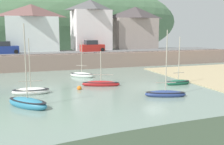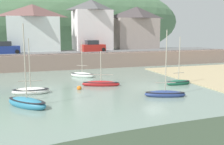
# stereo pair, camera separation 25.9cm
# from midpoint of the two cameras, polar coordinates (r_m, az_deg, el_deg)

# --- Properties ---
(quay_seawall) EXTENTS (48.00, 9.40, 2.40)m
(quay_seawall) POSITION_cam_midpoint_polar(r_m,az_deg,el_deg) (44.99, -1.12, 2.94)
(quay_seawall) COLOR gray
(quay_seawall) RESTS_ON ground
(hillside_backdrop) EXTENTS (80.00, 44.00, 24.70)m
(hillside_backdrop) POSITION_cam_midpoint_polar(r_m,az_deg,el_deg) (80.77, -13.19, 10.53)
(hillside_backdrop) COLOR #517751
(hillside_backdrop) RESTS_ON ground
(waterfront_building_left) EXTENTS (8.98, 6.09, 8.19)m
(waterfront_building_left) POSITION_cam_midpoint_polar(r_m,az_deg,el_deg) (50.34, -16.24, 9.16)
(waterfront_building_left) COLOR white
(waterfront_building_left) RESTS_ON ground
(waterfront_building_centre) EXTENTS (7.01, 6.28, 9.36)m
(waterfront_building_centre) POSITION_cam_midpoint_polar(r_m,az_deg,el_deg) (52.04, -4.17, 10.12)
(waterfront_building_centre) COLOR white
(waterfront_building_centre) RESTS_ON ground
(waterfront_building_right) EXTENTS (8.85, 4.36, 8.33)m
(waterfront_building_right) POSITION_cam_midpoint_polar(r_m,az_deg,el_deg) (55.17, 5.35, 9.52)
(waterfront_building_right) COLOR #A3938B
(waterfront_building_right) RESTS_ON ground
(fishing_boat_green) EXTENTS (4.21, 2.31, 4.00)m
(fishing_boat_green) POSITION_cam_midpoint_polar(r_m,az_deg,el_deg) (29.58, -2.11, -2.38)
(fishing_boat_green) COLOR #A91D1E
(fishing_boat_green) RESTS_ON ground
(sailboat_nearest_shore) EXTENTS (3.65, 1.77, 5.49)m
(sailboat_nearest_shore) POSITION_cam_midpoint_polar(r_m,az_deg,el_deg) (27.08, -16.58, -3.75)
(sailboat_nearest_shore) COLOR white
(sailboat_nearest_shore) RESTS_ON ground
(motorboat_with_cabin) EXTENTS (3.63, 3.99, 6.79)m
(motorboat_with_cabin) POSITION_cam_midpoint_polar(r_m,az_deg,el_deg) (22.56, -17.28, -6.16)
(motorboat_with_cabin) COLOR teal
(motorboat_with_cabin) RESTS_ON ground
(sailboat_tall_mast) EXTENTS (3.29, 3.14, 4.97)m
(sailboat_tall_mast) POSITION_cam_midpoint_polar(r_m,az_deg,el_deg) (35.47, -6.13, -0.49)
(sailboat_tall_mast) COLOR white
(sailboat_tall_mast) RESTS_ON ground
(sailboat_far_left) EXTENTS (3.92, 2.32, 6.26)m
(sailboat_far_left) POSITION_cam_midpoint_polar(r_m,az_deg,el_deg) (25.36, 11.47, -4.41)
(sailboat_far_left) COLOR navy
(sailboat_far_left) RESTS_ON ground
(sailboat_white_hull) EXTENTS (2.95, 1.05, 5.51)m
(sailboat_white_hull) POSITION_cam_midpoint_polar(r_m,az_deg,el_deg) (31.23, 14.13, -2.01)
(sailboat_white_hull) COLOR #18543B
(sailboat_white_hull) RESTS_ON ground
(parked_car_near_slipway) EXTENTS (4.25, 2.11, 1.95)m
(parked_car_near_slipway) POSITION_cam_midpoint_polar(r_m,az_deg,el_deg) (45.90, -21.47, 4.76)
(parked_car_near_slipway) COLOR navy
(parked_car_near_slipway) RESTS_ON ground
(parked_car_by_wall) EXTENTS (4.23, 2.06, 1.95)m
(parked_car_by_wall) POSITION_cam_midpoint_polar(r_m,az_deg,el_deg) (47.51, -3.90, 5.48)
(parked_car_by_wall) COLOR red
(parked_car_by_wall) RESTS_ON ground
(mooring_buoy) EXTENTS (0.49, 0.49, 0.49)m
(mooring_buoy) POSITION_cam_midpoint_polar(r_m,az_deg,el_deg) (27.97, -6.70, -3.30)
(mooring_buoy) COLOR orange
(mooring_buoy) RESTS_ON ground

